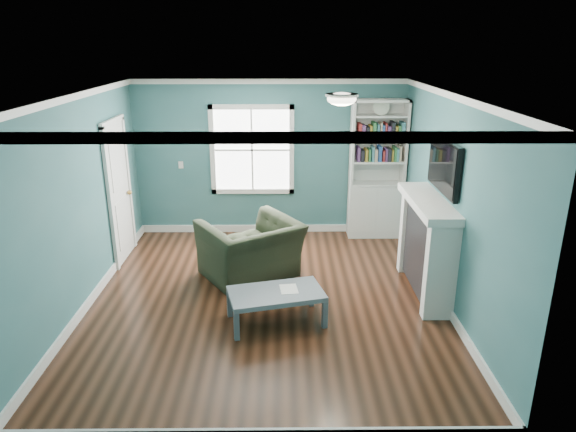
{
  "coord_description": "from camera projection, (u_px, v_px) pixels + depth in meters",
  "views": [
    {
      "loc": [
        0.22,
        -5.95,
        3.19
      ],
      "look_at": [
        0.28,
        0.4,
        1.0
      ],
      "focal_mm": 32.0,
      "sensor_mm": 36.0,
      "label": 1
    }
  ],
  "objects": [
    {
      "name": "door",
      "position": [
        119.0,
        190.0,
        7.61
      ],
      "size": [
        0.12,
        0.98,
        2.17
      ],
      "color": "silver",
      "rests_on": "ground"
    },
    {
      "name": "light_switch",
      "position": [
        181.0,
        165.0,
        8.6
      ],
      "size": [
        0.08,
        0.01,
        0.12
      ],
      "primitive_type": "cube",
      "color": "white",
      "rests_on": "room_walls"
    },
    {
      "name": "window",
      "position": [
        252.0,
        150.0,
        8.53
      ],
      "size": [
        1.4,
        0.06,
        1.5
      ],
      "color": "white",
      "rests_on": "room_walls"
    },
    {
      "name": "ceiling_fixture",
      "position": [
        342.0,
        98.0,
        5.93
      ],
      "size": [
        0.38,
        0.38,
        0.15
      ],
      "color": "white",
      "rests_on": "room_walls"
    },
    {
      "name": "paper_sheet",
      "position": [
        289.0,
        289.0,
        6.06
      ],
      "size": [
        0.23,
        0.28,
        0.0
      ],
      "primitive_type": "cube",
      "rotation": [
        0.0,
        0.0,
        0.12
      ],
      "color": "white",
      "rests_on": "coffee_table"
    },
    {
      "name": "floor",
      "position": [
        267.0,
        299.0,
        6.66
      ],
      "size": [
        5.0,
        5.0,
        0.0
      ],
      "primitive_type": "plane",
      "color": "black",
      "rests_on": "ground"
    },
    {
      "name": "room_walls",
      "position": [
        265.0,
        181.0,
        6.14
      ],
      "size": [
        5.0,
        5.0,
        5.0
      ],
      "color": "#2D6267",
      "rests_on": "ground"
    },
    {
      "name": "tv",
      "position": [
        444.0,
        165.0,
        6.31
      ],
      "size": [
        0.06,
        1.1,
        0.65
      ],
      "primitive_type": "cube",
      "color": "black",
      "rests_on": "fireplace"
    },
    {
      "name": "trim",
      "position": [
        265.0,
        209.0,
        6.26
      ],
      "size": [
        4.5,
        5.0,
        2.6
      ],
      "color": "white",
      "rests_on": "ground"
    },
    {
      "name": "fireplace",
      "position": [
        426.0,
        247.0,
        6.66
      ],
      "size": [
        0.44,
        1.58,
        1.3
      ],
      "color": "black",
      "rests_on": "ground"
    },
    {
      "name": "recliner",
      "position": [
        250.0,
        240.0,
        7.14
      ],
      "size": [
        1.48,
        1.36,
        1.09
      ],
      "primitive_type": "imported",
      "rotation": [
        0.0,
        0.0,
        -2.56
      ],
      "color": "black",
      "rests_on": "ground"
    },
    {
      "name": "coffee_table",
      "position": [
        276.0,
        296.0,
        6.02
      ],
      "size": [
        1.2,
        0.84,
        0.4
      ],
      "rotation": [
        0.0,
        0.0,
        0.24
      ],
      "color": "#4F575F",
      "rests_on": "ground"
    },
    {
      "name": "bookshelf",
      "position": [
        376.0,
        183.0,
        8.55
      ],
      "size": [
        0.9,
        0.35,
        2.31
      ],
      "color": "silver",
      "rests_on": "ground"
    }
  ]
}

